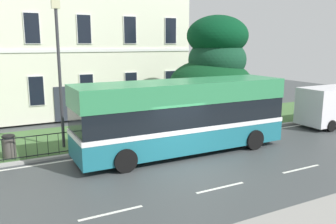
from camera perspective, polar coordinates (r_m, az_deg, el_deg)
The scene contains 8 objects.
ground_plane at distance 14.90m, azimuth 2.00°, elevation -8.44°, with size 60.00×56.00×0.18m.
georgian_townhouse at distance 27.39m, azimuth -19.47°, elevation 15.06°, with size 18.77×9.64×13.95m.
iron_verge_railing at distance 16.67m, azimuth -12.06°, elevation -4.25°, with size 17.77×0.04×0.97m.
evergreen_tree at distance 21.47m, azimuth 7.15°, elevation 5.24°, with size 5.17×5.18×6.71m.
single_decker_bus at distance 15.95m, azimuth 2.41°, elevation -0.57°, with size 9.94×2.75×3.32m.
white_panel_van at distance 23.49m, azimuth 25.33°, elevation 0.90°, with size 4.91×2.15×2.39m.
street_lamp_post at distance 16.79m, azimuth -17.35°, elevation 7.22°, with size 0.36×0.24×6.72m.
litter_bin at distance 16.55m, azimuth -24.53°, elevation -5.05°, with size 0.55×0.55×1.05m.
Camera 1 is at (-7.00, -11.11, 4.99)m, focal length 37.32 mm.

